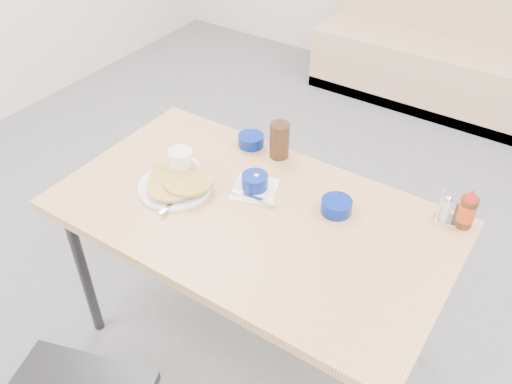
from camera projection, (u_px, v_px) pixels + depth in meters
The scene contains 11 objects.
ground at pixel (219, 383), 2.23m from camera, with size 6.00×6.00×0.00m, color slate.
booth_bench at pixel (453, 57), 3.80m from camera, with size 1.90×0.56×1.22m.
dining_table at pixel (252, 224), 1.95m from camera, with size 1.40×0.80×0.76m.
pancake_plate at pixel (176, 184), 2.00m from camera, with size 0.28×0.29×0.05m.
coffee_mug at pixel (182, 163), 2.04m from camera, with size 0.14×0.09×0.11m.
grits_setting at pixel (255, 184), 1.98m from camera, with size 0.22×0.20×0.07m.
creamer_bowl at pixel (251, 140), 2.21m from camera, with size 0.11×0.11×0.05m.
butter_bowl at pixel (336, 206), 1.89m from camera, with size 0.11×0.11×0.05m.
amber_tumbler at pixel (279, 140), 2.12m from camera, with size 0.08×0.08×0.15m, color #352011.
condiment_caddy at pixel (452, 211), 1.85m from camera, with size 0.11×0.08×0.12m.
syrup_bottle at pixel (467, 210), 1.81m from camera, with size 0.06×0.06×0.16m.
Camera 1 is at (0.80, -0.94, 2.02)m, focal length 38.00 mm.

